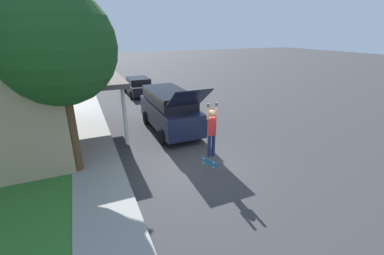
# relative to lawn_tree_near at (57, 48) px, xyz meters

# --- Properties ---
(ground_plane) EXTENTS (120.00, 120.00, 0.00)m
(ground_plane) POSITION_rel_lawn_tree_near_xyz_m (4.26, -1.46, -4.46)
(ground_plane) COLOR #333335
(sidewalk) EXTENTS (1.80, 80.00, 0.10)m
(sidewalk) POSITION_rel_lawn_tree_near_xyz_m (0.66, 4.54, -4.41)
(sidewalk) COLOR gray
(sidewalk) RESTS_ON ground_plane
(lawn_tree_near) EXTENTS (3.74, 3.74, 6.28)m
(lawn_tree_near) POSITION_rel_lawn_tree_near_xyz_m (0.00, 0.00, 0.00)
(lawn_tree_near) COLOR brown
(lawn_tree_near) RESTS_ON lawn
(suv_parked) EXTENTS (2.04, 5.67, 2.81)m
(suv_parked) POSITION_rel_lawn_tree_near_xyz_m (4.56, 2.68, -3.30)
(suv_parked) COLOR black
(suv_parked) RESTS_ON ground_plane
(car_down_street) EXTENTS (1.94, 4.22, 1.40)m
(car_down_street) POSITION_rel_lawn_tree_near_xyz_m (4.92, 11.57, -3.77)
(car_down_street) COLOR black
(car_down_street) RESTS_ON ground_plane
(skateboarder) EXTENTS (0.41, 0.24, 2.04)m
(skateboarder) POSITION_rel_lawn_tree_near_xyz_m (4.57, -1.95, -2.79)
(skateboarder) COLOR #192347
(skateboarder) RESTS_ON ground_plane
(skateboard) EXTENTS (0.30, 0.73, 0.24)m
(skateboard) POSITION_rel_lawn_tree_near_xyz_m (4.47, -2.02, -4.06)
(skateboard) COLOR #236B99
(skateboard) RESTS_ON ground_plane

